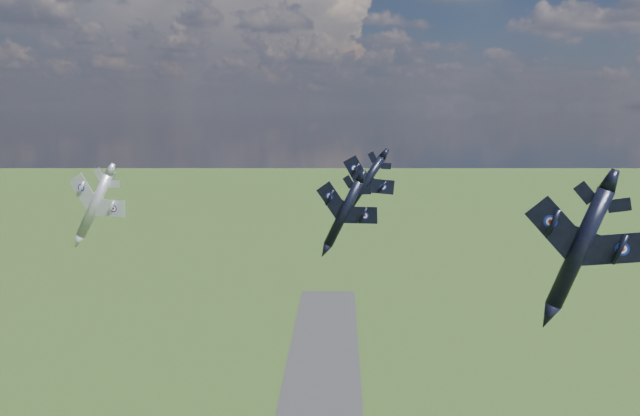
# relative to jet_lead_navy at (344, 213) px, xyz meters

# --- Properties ---
(jet_lead_navy) EXTENTS (14.01, 16.65, 7.18)m
(jet_lead_navy) POSITION_rel_jet_lead_navy_xyz_m (0.00, 0.00, 0.00)
(jet_lead_navy) COLOR black
(jet_right_navy) EXTENTS (16.65, 19.35, 7.04)m
(jet_right_navy) POSITION_rel_jet_lead_navy_xyz_m (21.73, -30.12, 1.93)
(jet_right_navy) COLOR black
(jet_high_navy) EXTENTS (10.33, 14.40, 8.08)m
(jet_high_navy) POSITION_rel_jet_lead_navy_xyz_m (3.54, 15.72, 2.33)
(jet_high_navy) COLOR black
(jet_left_silver) EXTENTS (14.19, 17.46, 8.25)m
(jet_left_silver) POSITION_rel_jet_lead_navy_xyz_m (-38.40, 6.41, -0.07)
(jet_left_silver) COLOR #B1B2BD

